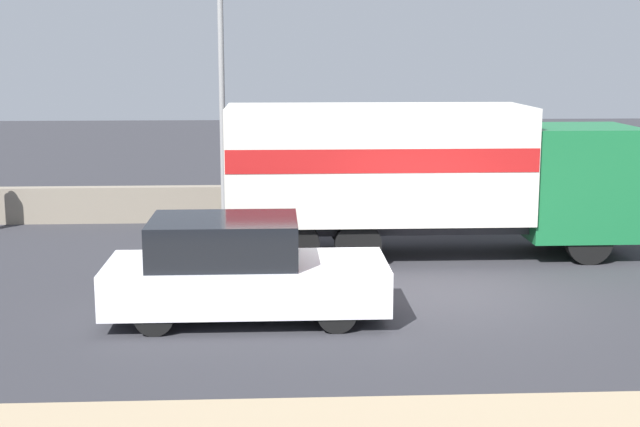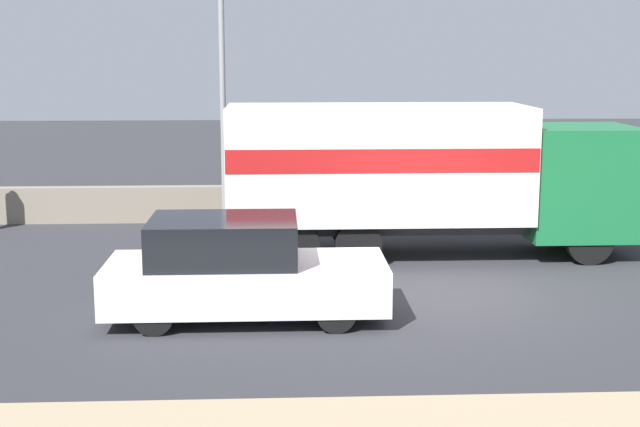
{
  "view_description": "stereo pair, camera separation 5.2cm",
  "coord_description": "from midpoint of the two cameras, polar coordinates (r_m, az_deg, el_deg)",
  "views": [
    {
      "loc": [
        -2.88,
        -14.92,
        4.24
      ],
      "look_at": [
        -2.06,
        1.01,
        1.3
      ],
      "focal_mm": 50.0,
      "sensor_mm": 36.0,
      "label": 1
    },
    {
      "loc": [
        -2.82,
        -14.92,
        4.24
      ],
      "look_at": [
        -2.06,
        1.01,
        1.3
      ],
      "focal_mm": 50.0,
      "sensor_mm": 36.0,
      "label": 2
    }
  ],
  "objects": [
    {
      "name": "street_lamp",
      "position": [
        21.76,
        -6.21,
        9.33
      ],
      "size": [
        0.56,
        0.28,
        6.6
      ],
      "color": "gray",
      "rests_on": "ground_plane"
    },
    {
      "name": "box_truck",
      "position": [
        18.46,
        6.51,
        2.82
      ],
      "size": [
        8.38,
        2.33,
        3.12
      ],
      "color": "#196B38",
      "rests_on": "ground_plane"
    },
    {
      "name": "ground_plane",
      "position": [
        15.77,
        7.82,
        -5.26
      ],
      "size": [
        80.0,
        80.0,
        0.0
      ],
      "primitive_type": "plane",
      "color": "#2D2D33"
    },
    {
      "name": "car_hatchback",
      "position": [
        14.23,
        -5.06,
        -3.64
      ],
      "size": [
        4.44,
        1.84,
        1.63
      ],
      "color": "silver",
      "rests_on": "ground_plane"
    },
    {
      "name": "stone_wall_backdrop",
      "position": [
        22.54,
        4.57,
        0.72
      ],
      "size": [
        60.0,
        0.35,
        0.9
      ],
      "color": "gray",
      "rests_on": "ground_plane"
    }
  ]
}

